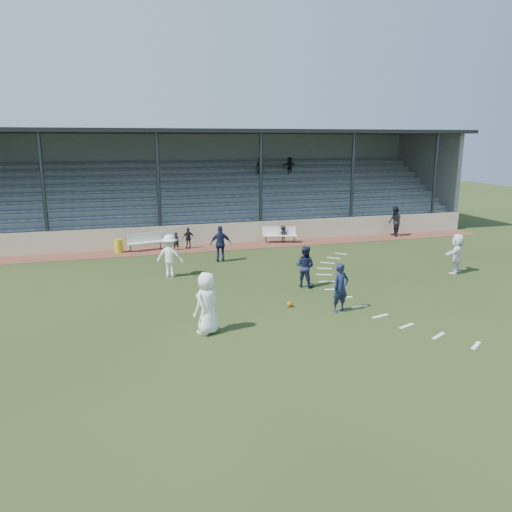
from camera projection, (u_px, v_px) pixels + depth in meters
The scene contains 19 objects.
ground at pixel (275, 304), 18.67m from camera, with size 90.00×90.00×0.00m, color #283716.
cinder_track at pixel (216, 247), 28.47m from camera, with size 34.00×2.00×0.02m, color brown.
retaining_wall at pixel (213, 234), 29.32m from camera, with size 34.00×0.18×1.20m, color beige.
bench_left at pixel (145, 240), 27.61m from camera, with size 2.04×0.90×0.95m.
bench_right at pixel (280, 233), 29.67m from camera, with size 2.03×0.98×0.95m.
trash_bin at pixel (119, 246), 27.05m from camera, with size 0.45×0.45×0.73m, color gold.
football at pixel (290, 304), 18.37m from camera, with size 0.21×0.21×0.21m, color #C1590B.
player_white_lead at pixel (207, 303), 15.69m from camera, with size 0.98×0.64×2.00m, color white.
player_navy_lead at pixel (341, 288), 17.70m from camera, with size 0.65×0.43×1.78m, color #161D3E.
player_navy_mid at pixel (305, 266), 20.73m from camera, with size 0.85×0.66×1.74m, color #161D3E.
player_white_wing at pixel (170, 256), 22.24m from camera, with size 1.24×0.71×1.92m, color white.
player_navy_wing at pixel (221, 244), 25.00m from camera, with size 1.07×0.45×1.82m, color #161D3E.
player_white_back at pixel (457, 254), 22.85m from camera, with size 1.70×0.54×1.84m, color white.
official at pixel (395, 222), 31.52m from camera, with size 0.91×0.71×1.87m, color black.
sub_left_near at pixel (176, 241), 27.67m from camera, with size 0.37×0.24×1.01m, color black.
sub_left_far at pixel (188, 238), 28.04m from camera, with size 0.69×0.29×1.18m, color black.
sub_right at pixel (283, 234), 29.70m from camera, with size 0.66×0.38×1.02m, color black.
grandstand at pixel (198, 198), 33.35m from camera, with size 34.60×9.00×6.61m.
penalty_arc at pixel (373, 295), 19.80m from camera, with size 3.89×14.63×0.01m.
Camera 1 is at (-5.70, -16.83, 6.03)m, focal length 35.00 mm.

